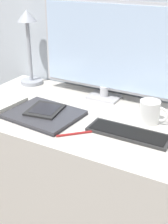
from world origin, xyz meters
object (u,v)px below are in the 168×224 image
(laptop, at_px, (44,115))
(ereader, at_px, (45,110))
(keyboard, at_px, (128,133))
(desk_lamp, at_px, (28,39))
(monitor, at_px, (106,49))
(pen, at_px, (74,134))
(coffee_mug, at_px, (150,112))

(laptop, distance_m, ereader, 0.02)
(keyboard, relative_size, desk_lamp, 0.82)
(laptop, bearing_deg, monitor, 66.15)
(ereader, relative_size, desk_lamp, 0.44)
(laptop, bearing_deg, ereader, 113.50)
(monitor, relative_size, keyboard, 2.03)
(ereader, bearing_deg, keyboard, 1.30)
(keyboard, height_order, desk_lamp, desk_lamp)
(desk_lamp, xyz_separation_m, pen, (0.51, -0.39, -0.24))
(desk_lamp, bearing_deg, keyboard, -22.36)
(desk_lamp, height_order, pen, desk_lamp)
(laptop, bearing_deg, keyboard, 4.03)
(laptop, bearing_deg, pen, -20.99)
(pen, bearing_deg, coffee_mug, 47.52)
(monitor, relative_size, ereader, 3.79)
(keyboard, bearing_deg, pen, -150.86)
(laptop, xyz_separation_m, pen, (0.20, -0.08, -0.00))
(laptop, relative_size, ereader, 1.81)
(monitor, bearing_deg, laptop, -113.85)
(coffee_mug, distance_m, pen, 0.33)
(keyboard, height_order, ereader, ereader)
(coffee_mug, height_order, pen, coffee_mug)
(desk_lamp, height_order, coffee_mug, desk_lamp)
(laptop, xyz_separation_m, desk_lamp, (-0.31, 0.31, 0.24))
(laptop, height_order, desk_lamp, desk_lamp)
(keyboard, height_order, laptop, laptop)
(coffee_mug, bearing_deg, pen, -132.48)
(laptop, distance_m, coffee_mug, 0.46)
(laptop, relative_size, pen, 2.88)
(laptop, height_order, coffee_mug, coffee_mug)
(monitor, bearing_deg, keyboard, -50.02)
(laptop, relative_size, coffee_mug, 2.61)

